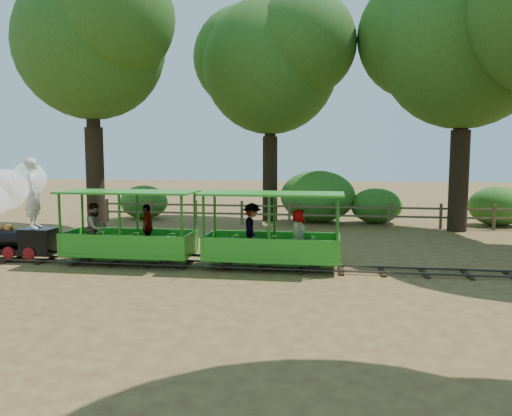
# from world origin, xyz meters

# --- Properties ---
(ground) EXTENTS (90.00, 90.00, 0.00)m
(ground) POSITION_xyz_m (0.00, 0.00, 0.00)
(ground) COLOR olive
(ground) RESTS_ON ground
(track) EXTENTS (22.00, 1.00, 0.10)m
(track) POSITION_xyz_m (0.00, 0.00, 0.07)
(track) COLOR #3F3D3A
(track) RESTS_ON ground
(locomotive) EXTENTS (2.39, 1.13, 2.88)m
(locomotive) POSITION_xyz_m (-7.93, 0.07, 1.59)
(locomotive) COLOR black
(locomotive) RESTS_ON ground
(carriage_front) EXTENTS (3.58, 1.46, 1.86)m
(carriage_front) POSITION_xyz_m (-4.68, -0.04, 0.81)
(carriage_front) COLOR green
(carriage_front) RESTS_ON track
(carriage_rear) EXTENTS (3.58, 1.46, 1.86)m
(carriage_rear) POSITION_xyz_m (-0.81, 0.02, 0.82)
(carriage_rear) COLOR green
(carriage_rear) RESTS_ON track
(oak_nw) EXTENTS (7.11, 6.26, 9.96)m
(oak_nw) POSITION_xyz_m (-8.53, 6.08, 7.39)
(oak_nw) COLOR #2D2116
(oak_nw) RESTS_ON ground
(oak_nc) EXTENTS (7.28, 6.41, 9.64)m
(oak_nc) POSITION_xyz_m (-2.03, 9.58, 7.01)
(oak_nc) COLOR #2D2116
(oak_nc) RESTS_ON ground
(oak_ne) EXTENTS (7.76, 6.82, 10.08)m
(oak_ne) POSITION_xyz_m (5.47, 7.58, 7.28)
(oak_ne) COLOR #2D2116
(oak_ne) RESTS_ON ground
(fence) EXTENTS (18.10, 0.10, 1.00)m
(fence) POSITION_xyz_m (0.00, 8.00, 0.58)
(fence) COLOR brown
(fence) RESTS_ON ground
(shrub_west) EXTENTS (2.20, 1.70, 1.53)m
(shrub_west) POSITION_xyz_m (-7.81, 9.30, 0.76)
(shrub_west) COLOR #2D6B1E
(shrub_west) RESTS_ON ground
(shrub_mid_w) EXTENTS (3.24, 2.49, 2.24)m
(shrub_mid_w) POSITION_xyz_m (0.12, 9.30, 1.12)
(shrub_mid_w) COLOR #2D6B1E
(shrub_mid_w) RESTS_ON ground
(shrub_mid_e) EXTENTS (2.18, 1.68, 1.51)m
(shrub_mid_e) POSITION_xyz_m (2.61, 9.30, 0.76)
(shrub_mid_e) COLOR #2D6B1E
(shrub_mid_e) RESTS_ON ground
(shrub_east) EXTENTS (2.35, 1.81, 1.63)m
(shrub_east) POSITION_xyz_m (7.51, 9.30, 0.81)
(shrub_east) COLOR #2D6B1E
(shrub_east) RESTS_ON ground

